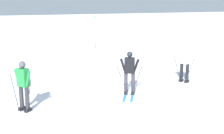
{
  "coord_description": "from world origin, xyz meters",
  "views": [
    {
      "loc": [
        -4.51,
        -11.26,
        3.71
      ],
      "look_at": [
        -0.28,
        0.66,
        0.9
      ],
      "focal_mm": 49.9,
      "sensor_mm": 36.0,
      "label": 1
    }
  ],
  "objects_px": {
    "skier_white": "(185,62)",
    "trail_marker_pole": "(95,32)",
    "skier_black": "(130,71)",
    "skier_green": "(23,85)"
  },
  "relations": [
    {
      "from": "skier_black",
      "to": "skier_green",
      "type": "relative_size",
      "value": 1.0
    },
    {
      "from": "skier_green",
      "to": "trail_marker_pole",
      "type": "relative_size",
      "value": 0.7
    },
    {
      "from": "skier_white",
      "to": "trail_marker_pole",
      "type": "distance_m",
      "value": 10.56
    },
    {
      "from": "skier_green",
      "to": "trail_marker_pole",
      "type": "distance_m",
      "value": 13.32
    },
    {
      "from": "skier_black",
      "to": "skier_white",
      "type": "height_order",
      "value": "same"
    },
    {
      "from": "skier_white",
      "to": "skier_green",
      "type": "xyz_separation_m",
      "value": [
        -7.03,
        -1.4,
        0.0
      ]
    },
    {
      "from": "skier_green",
      "to": "trail_marker_pole",
      "type": "bearing_deg",
      "value": 63.29
    },
    {
      "from": "skier_white",
      "to": "skier_black",
      "type": "bearing_deg",
      "value": -164.9
    },
    {
      "from": "skier_white",
      "to": "trail_marker_pole",
      "type": "height_order",
      "value": "trail_marker_pole"
    },
    {
      "from": "skier_black",
      "to": "skier_white",
      "type": "bearing_deg",
      "value": 15.1
    }
  ]
}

